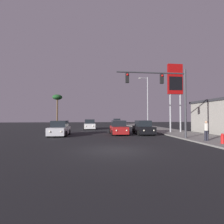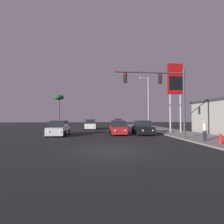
{
  "view_description": "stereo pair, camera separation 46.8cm",
  "coord_description": "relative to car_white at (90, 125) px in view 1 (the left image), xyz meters",
  "views": [
    {
      "loc": [
        -1.46,
        -10.97,
        2.1
      ],
      "look_at": [
        1.49,
        14.44,
        2.83
      ],
      "focal_mm": 28.0,
      "sensor_mm": 36.0,
      "label": 1
    },
    {
      "loc": [
        -1.0,
        -11.02,
        2.1
      ],
      "look_at": [
        1.49,
        14.44,
        2.83
      ],
      "focal_mm": 28.0,
      "sensor_mm": 36.0,
      "label": 2
    }
  ],
  "objects": [
    {
      "name": "traffic_light_mast",
      "position": [
        7.3,
        -14.74,
        3.93
      ],
      "size": [
        6.68,
        0.36,
        6.5
      ],
      "color": "#38383D",
      "rests_on": "sidewalk_right"
    },
    {
      "name": "palm_tree_far",
      "position": [
        -8.25,
        14.64,
        5.93
      ],
      "size": [
        2.4,
        2.4,
        7.74
      ],
      "color": "brown",
      "rests_on": "ground"
    },
    {
      "name": "gas_station_sign",
      "position": [
        11.33,
        -8.43,
        5.86
      ],
      "size": [
        2.0,
        0.42,
        9.0
      ],
      "color": "#99999E",
      "rests_on": "sidewalk_right"
    },
    {
      "name": "street_lamp",
      "position": [
        10.02,
        -0.58,
        4.36
      ],
      "size": [
        1.74,
        0.24,
        9.0
      ],
      "color": "#99999E",
      "rests_on": "sidewalk_right"
    },
    {
      "name": "fire_hydrant",
      "position": [
        10.01,
        -18.37,
        -0.27
      ],
      "size": [
        0.24,
        0.34,
        0.76
      ],
      "color": "red",
      "rests_on": "sidewalk_right"
    },
    {
      "name": "car_white",
      "position": [
        0.0,
        0.0,
        0.0
      ],
      "size": [
        2.04,
        4.33,
        1.68
      ],
      "rotation": [
        0.0,
        0.0,
        3.16
      ],
      "color": "silver",
      "rests_on": "ground"
    },
    {
      "name": "car_black",
      "position": [
        6.56,
        -9.72,
        0.0
      ],
      "size": [
        2.04,
        4.33,
        1.68
      ],
      "rotation": [
        0.0,
        0.0,
        3.12
      ],
      "color": "black",
      "rests_on": "ground"
    },
    {
      "name": "car_red",
      "position": [
        3.58,
        -9.44,
        0.0
      ],
      "size": [
        2.04,
        4.33,
        1.68
      ],
      "rotation": [
        0.0,
        0.0,
        3.11
      ],
      "color": "maroon",
      "rests_on": "ground"
    },
    {
      "name": "sidewalk_right",
      "position": [
        11.32,
        -9.36,
        -0.7
      ],
      "size": [
        5.0,
        60.0,
        0.12
      ],
      "color": "gray",
      "rests_on": "ground"
    },
    {
      "name": "ground_plane",
      "position": [
        1.82,
        -19.36,
        -0.76
      ],
      "size": [
        120.0,
        120.0,
        0.0
      ],
      "primitive_type": "plane",
      "color": "black"
    },
    {
      "name": "car_grey",
      "position": [
        6.63,
        13.47,
        0.0
      ],
      "size": [
        2.04,
        4.33,
        1.68
      ],
      "rotation": [
        0.0,
        0.0,
        3.16
      ],
      "color": "slate",
      "rests_on": "ground"
    },
    {
      "name": "pedestrian_on_sidewalk",
      "position": [
        9.84,
        -16.76,
        0.27
      ],
      "size": [
        0.34,
        0.32,
        1.67
      ],
      "color": "#23232D",
      "rests_on": "sidewalk_right"
    },
    {
      "name": "car_silver",
      "position": [
        -3.22,
        -10.2,
        0.0
      ],
      "size": [
        2.04,
        4.34,
        1.68
      ],
      "rotation": [
        0.0,
        0.0,
        3.1
      ],
      "color": "#B7B7BC",
      "rests_on": "ground"
    }
  ]
}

